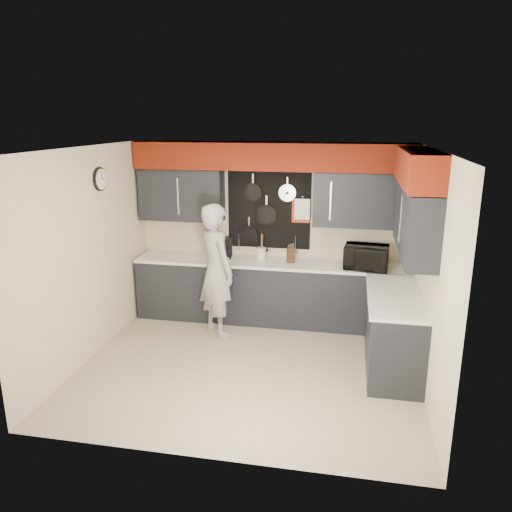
% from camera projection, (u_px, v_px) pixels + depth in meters
% --- Properties ---
extents(ground, '(4.00, 4.00, 0.00)m').
position_uv_depth(ground, '(249.00, 366.00, 6.08)').
color(ground, tan).
rests_on(ground, ground).
extents(back_wall_assembly, '(4.00, 0.36, 2.60)m').
position_uv_depth(back_wall_assembly, '(272.00, 184.00, 7.05)').
color(back_wall_assembly, beige).
rests_on(back_wall_assembly, ground).
extents(right_wall_assembly, '(0.36, 3.50, 2.60)m').
position_uv_depth(right_wall_assembly, '(418.00, 210.00, 5.47)').
color(right_wall_assembly, beige).
rests_on(right_wall_assembly, ground).
extents(left_wall_assembly, '(0.05, 3.50, 2.60)m').
position_uv_depth(left_wall_assembly, '(89.00, 252.00, 6.10)').
color(left_wall_assembly, beige).
rests_on(left_wall_assembly, ground).
extents(base_cabinets, '(3.95, 2.20, 0.92)m').
position_uv_depth(base_cabinets, '(300.00, 301.00, 6.94)').
color(base_cabinets, black).
rests_on(base_cabinets, ground).
extents(microwave, '(0.62, 0.46, 0.32)m').
position_uv_depth(microwave, '(366.00, 257.00, 6.81)').
color(microwave, black).
rests_on(microwave, base_cabinets).
extents(knife_block, '(0.13, 0.13, 0.22)m').
position_uv_depth(knife_block, '(291.00, 255.00, 7.12)').
color(knife_block, '#372411').
rests_on(knife_block, base_cabinets).
extents(utensil_crock, '(0.14, 0.14, 0.17)m').
position_uv_depth(utensil_crock, '(261.00, 253.00, 7.28)').
color(utensil_crock, silver).
rests_on(utensil_crock, base_cabinets).
extents(coffee_maker, '(0.20, 0.23, 0.31)m').
position_uv_depth(coffee_maker, '(226.00, 247.00, 7.34)').
color(coffee_maker, black).
rests_on(coffee_maker, base_cabinets).
extents(person, '(0.79, 0.79, 1.84)m').
position_uv_depth(person, '(216.00, 270.00, 6.78)').
color(person, '#A0A09D').
rests_on(person, ground).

